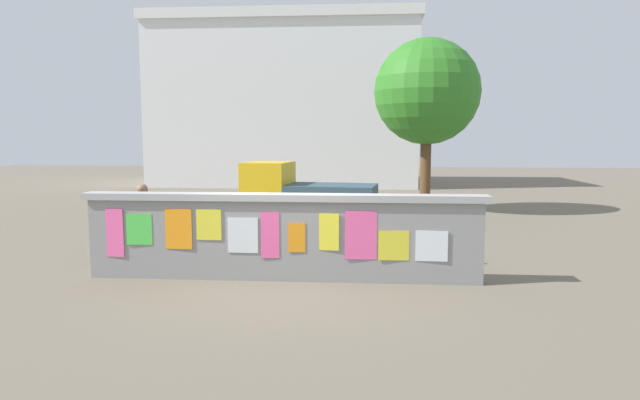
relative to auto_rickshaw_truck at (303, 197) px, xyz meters
name	(u,v)px	position (x,y,z in m)	size (l,w,h in m)	color
ground	(319,216)	(0.25, 2.50, -0.90)	(60.00, 60.00, 0.00)	#6B6051
poster_wall	(282,236)	(0.25, -5.51, -0.10)	(7.19, 0.42, 1.55)	gray
auto_rickshaw_truck	(303,197)	(0.00, 0.00, 0.00)	(3.77, 1.96, 1.85)	black
motorcycle	(271,234)	(-0.30, -3.43, -0.44)	(1.88, 0.64, 0.87)	black
bicycle_near	(420,247)	(2.81, -4.16, -0.54)	(1.71, 0.44, 0.95)	black
bicycle_far	(177,233)	(-2.58, -2.91, -0.54)	(1.67, 0.54, 0.95)	black
person_walking	(143,216)	(-2.70, -4.52, 0.09)	(0.47, 0.47, 1.62)	#338CBF
tree_roadside	(427,92)	(3.77, 3.92, 3.13)	(3.54, 3.54, 5.82)	brown
building_background	(287,103)	(-2.52, 15.03, 3.49)	(13.95, 6.71, 8.75)	silver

